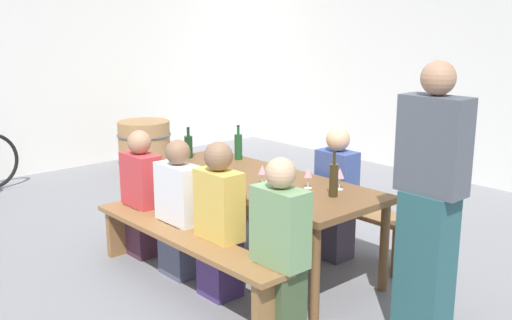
% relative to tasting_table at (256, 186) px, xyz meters
% --- Properties ---
extents(ground_plane, '(24.00, 24.00, 0.00)m').
position_rel_tasting_table_xyz_m(ground_plane, '(0.00, 0.00, -0.68)').
color(ground_plane, slate).
extents(back_wall, '(14.00, 0.20, 3.20)m').
position_rel_tasting_table_xyz_m(back_wall, '(0.00, 3.79, 0.92)').
color(back_wall, silver).
rests_on(back_wall, ground).
extents(side_wall, '(0.20, 7.98, 3.20)m').
position_rel_tasting_table_xyz_m(side_wall, '(-4.31, 0.00, 0.92)').
color(side_wall, silver).
rests_on(side_wall, ground).
extents(tasting_table, '(2.20, 0.88, 0.75)m').
position_rel_tasting_table_xyz_m(tasting_table, '(0.00, 0.00, 0.00)').
color(tasting_table, brown).
rests_on(tasting_table, ground).
extents(bench_near, '(2.10, 0.30, 0.45)m').
position_rel_tasting_table_xyz_m(bench_near, '(0.00, -0.74, -0.32)').
color(bench_near, olive).
rests_on(bench_near, ground).
extents(bench_far, '(2.10, 0.30, 0.45)m').
position_rel_tasting_table_xyz_m(bench_far, '(0.00, 0.74, -0.32)').
color(bench_far, olive).
rests_on(bench_far, ground).
extents(wine_bottle_0, '(0.07, 0.07, 0.32)m').
position_rel_tasting_table_xyz_m(wine_bottle_0, '(-0.61, 0.32, 0.20)').
color(wine_bottle_0, '#194723').
rests_on(wine_bottle_0, tasting_table).
extents(wine_bottle_1, '(0.07, 0.07, 0.34)m').
position_rel_tasting_table_xyz_m(wine_bottle_1, '(0.77, 0.07, 0.20)').
color(wine_bottle_1, '#332814').
rests_on(wine_bottle_1, tasting_table).
extents(wine_bottle_2, '(0.08, 0.08, 0.29)m').
position_rel_tasting_table_xyz_m(wine_bottle_2, '(-0.96, 0.02, 0.18)').
color(wine_bottle_2, '#143319').
rests_on(wine_bottle_2, tasting_table).
extents(wine_glass_0, '(0.07, 0.07, 0.17)m').
position_rel_tasting_table_xyz_m(wine_glass_0, '(0.68, 0.24, 0.19)').
color(wine_glass_0, silver).
rests_on(wine_glass_0, tasting_table).
extents(wine_glass_1, '(0.07, 0.07, 0.16)m').
position_rel_tasting_table_xyz_m(wine_glass_1, '(0.43, -0.27, 0.18)').
color(wine_glass_1, silver).
rests_on(wine_glass_1, tasting_table).
extents(wine_glass_2, '(0.06, 0.06, 0.17)m').
position_rel_tasting_table_xyz_m(wine_glass_2, '(0.50, 0.09, 0.19)').
color(wine_glass_2, silver).
rests_on(wine_glass_2, tasting_table).
extents(wine_glass_3, '(0.07, 0.07, 0.16)m').
position_rel_tasting_table_xyz_m(wine_glass_3, '(0.17, -0.09, 0.18)').
color(wine_glass_3, silver).
rests_on(wine_glass_3, tasting_table).
extents(wine_glass_4, '(0.07, 0.07, 0.16)m').
position_rel_tasting_table_xyz_m(wine_glass_4, '(-0.70, -0.26, 0.19)').
color(wine_glass_4, silver).
rests_on(wine_glass_4, tasting_table).
extents(seated_guest_near_0, '(0.37, 0.24, 1.11)m').
position_rel_tasting_table_xyz_m(seated_guest_near_0, '(-0.82, -0.59, -0.15)').
color(seated_guest_near_0, '#4B2839').
rests_on(seated_guest_near_0, ground).
extents(seated_guest_near_1, '(0.41, 0.24, 1.11)m').
position_rel_tasting_table_xyz_m(seated_guest_near_1, '(-0.25, -0.59, -0.16)').
color(seated_guest_near_1, '#4F526B').
rests_on(seated_guest_near_1, ground).
extents(seated_guest_near_2, '(0.36, 0.24, 1.17)m').
position_rel_tasting_table_xyz_m(seated_guest_near_2, '(0.26, -0.59, -0.11)').
color(seated_guest_near_2, '#47306D').
rests_on(seated_guest_near_2, ground).
extents(seated_guest_near_3, '(0.38, 0.24, 1.17)m').
position_rel_tasting_table_xyz_m(seated_guest_near_3, '(0.90, -0.59, -0.12)').
color(seated_guest_near_3, '#415334').
rests_on(seated_guest_near_3, ground).
extents(seated_guest_far_0, '(0.33, 0.24, 1.14)m').
position_rel_tasting_table_xyz_m(seated_guest_far_0, '(0.36, 0.59, -0.13)').
color(seated_guest_far_0, '#484057').
rests_on(seated_guest_far_0, ground).
extents(standing_host, '(0.42, 0.24, 1.78)m').
position_rel_tasting_table_xyz_m(standing_host, '(1.60, 0.01, 0.19)').
color(standing_host, '#275358').
rests_on(standing_host, ground).
extents(wine_barrel, '(0.71, 0.71, 0.71)m').
position_rel_tasting_table_xyz_m(wine_barrel, '(-3.21, 0.89, -0.32)').
color(wine_barrel, '#9E7247').
rests_on(wine_barrel, ground).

